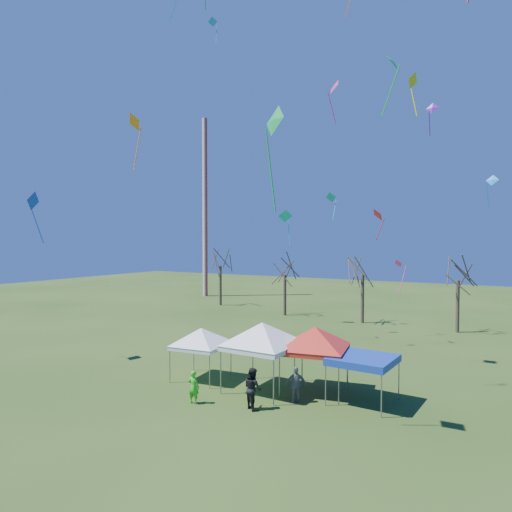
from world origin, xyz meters
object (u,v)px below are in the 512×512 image
at_px(tree_0, 220,252).
at_px(person_grey, 296,385).
at_px(tent_white_west, 201,332).
at_px(tree_1, 285,260).
at_px(person_green, 194,387).
at_px(tent_white_mid, 262,327).
at_px(radio_mast, 205,208).
at_px(tree_2, 363,257).
at_px(tent_blue, 363,360).
at_px(person_dark, 253,388).
at_px(tent_red, 315,331).
at_px(tree_3, 458,262).

bearing_deg(tree_0, person_grey, -49.31).
xyz_separation_m(tent_white_west, person_grey, (6.28, -0.70, -1.85)).
relative_size(tree_1, person_green, 4.70).
bearing_deg(person_green, tree_0, -64.44).
bearing_deg(tent_white_mid, radio_mast, 130.45).
relative_size(tree_2, tent_blue, 2.67).
distance_m(person_dark, person_grey, 2.27).
bearing_deg(radio_mast, tree_1, -28.48).
xyz_separation_m(person_dark, person_grey, (1.42, 1.77, -0.09)).
height_order(tree_1, person_green, tree_1).
bearing_deg(tent_red, tree_0, 133.10).
distance_m(tree_1, tent_white_mid, 24.37).
relative_size(tree_1, tent_blue, 2.46).
xyz_separation_m(tree_0, tent_red, (22.25, -23.77, -3.29)).
xyz_separation_m(tree_2, person_green, (-0.68, -25.25, -5.49)).
bearing_deg(tree_0, tree_2, -9.24).
height_order(tree_2, tent_white_mid, tree_2).
height_order(tree_0, person_green, tree_0).
xyz_separation_m(tent_white_west, tent_red, (6.47, 1.17, 0.47)).
relative_size(tree_3, person_green, 4.93).
relative_size(tree_2, tree_3, 1.03).
distance_m(radio_mast, person_grey, 45.04).
relative_size(tree_0, tree_2, 1.03).
height_order(tree_0, tent_white_mid, tree_0).
distance_m(tree_3, tent_white_west, 24.52).
relative_size(tree_3, tent_red, 1.79).
bearing_deg(person_grey, radio_mast, -77.54).
distance_m(tree_2, tree_3, 8.41).
bearing_deg(tree_2, tent_blue, -73.10).
xyz_separation_m(tree_1, person_green, (7.72, -25.52, -4.99)).
bearing_deg(tree_3, tent_blue, -95.51).
xyz_separation_m(tree_0, tree_3, (26.88, -3.34, -0.41)).
height_order(tree_2, person_grey, tree_2).
bearing_deg(radio_mast, tent_white_west, -54.00).
xyz_separation_m(tree_1, tree_2, (8.40, -0.27, 0.50)).
bearing_deg(tent_blue, tent_white_mid, -170.10).
bearing_deg(tent_red, tree_1, 120.04).
height_order(radio_mast, person_dark, radio_mast).
height_order(tree_1, tent_white_west, tree_1).
bearing_deg(person_dark, tree_2, -55.17).
distance_m(tree_3, person_grey, 23.41).
distance_m(tree_2, person_dark, 25.07).
height_order(tree_3, tent_blue, tree_3).
height_order(tent_red, person_green, tent_red).
relative_size(radio_mast, tree_2, 3.06).
relative_size(tree_3, tent_blue, 2.58).
relative_size(tent_white_mid, person_grey, 2.71).
bearing_deg(tree_0, person_green, -57.78).
height_order(tree_1, tent_white_mid, tree_1).
height_order(tree_1, tree_3, tree_3).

